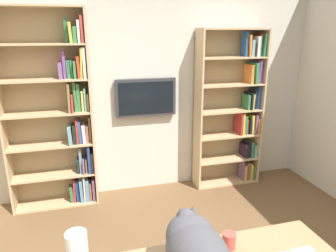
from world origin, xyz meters
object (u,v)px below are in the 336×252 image
object	(u,v)px
bookshelf_left	(236,108)
cat	(196,252)
coffee_mug	(229,241)
bookshelf_right	(60,115)
wall_mounted_tv	(146,97)

from	to	relation	value
bookshelf_left	cat	world-z (taller)	bookshelf_left
cat	coffee_mug	distance (m)	0.35
coffee_mug	cat	bearing A→B (deg)	32.80
bookshelf_right	coffee_mug	xyz separation A→B (m)	(-1.03, 2.16, -0.28)
wall_mounted_tv	cat	world-z (taller)	wall_mounted_tv
wall_mounted_tv	coffee_mug	size ratio (longest dim) A/B	7.64
wall_mounted_tv	cat	bearing A→B (deg)	84.32
bookshelf_left	wall_mounted_tv	xyz separation A→B (m)	(1.16, -0.09, 0.19)
bookshelf_left	coffee_mug	world-z (taller)	bookshelf_left
bookshelf_left	bookshelf_right	world-z (taller)	bookshelf_right
cat	bookshelf_left	bearing A→B (deg)	-120.98
wall_mounted_tv	coffee_mug	distance (m)	2.29
bookshelf_right	cat	bearing A→B (deg)	107.84
cat	coffee_mug	bearing A→B (deg)	-147.20
wall_mounted_tv	cat	distance (m)	2.45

